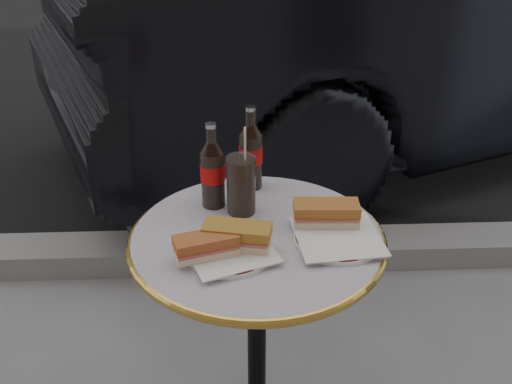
{
  "coord_description": "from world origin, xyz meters",
  "views": [
    {
      "loc": [
        -0.05,
        -1.15,
        1.49
      ],
      "look_at": [
        0.0,
        0.05,
        0.82
      ],
      "focal_mm": 40.0,
      "sensor_mm": 36.0,
      "label": 1
    }
  ],
  "objects_px": {
    "cola_glass": "(241,185)",
    "plate_right": "(337,239)",
    "bistro_table": "(257,347)",
    "plate_left": "(229,252)",
    "parked_car": "(464,5)",
    "cola_bottle_left": "(212,165)",
    "cola_bottle_right": "(251,148)"
  },
  "relations": [
    {
      "from": "cola_glass",
      "to": "plate_right",
      "type": "bearing_deg",
      "value": -32.97
    },
    {
      "from": "plate_right",
      "to": "bistro_table",
      "type": "bearing_deg",
      "value": 168.51
    },
    {
      "from": "bistro_table",
      "to": "plate_left",
      "type": "distance_m",
      "value": 0.39
    },
    {
      "from": "parked_car",
      "to": "bistro_table",
      "type": "bearing_deg",
      "value": 126.97
    },
    {
      "from": "cola_bottle_left",
      "to": "cola_bottle_right",
      "type": "height_order",
      "value": "cola_bottle_right"
    },
    {
      "from": "bistro_table",
      "to": "plate_right",
      "type": "xyz_separation_m",
      "value": [
        0.19,
        -0.04,
        0.37
      ]
    },
    {
      "from": "cola_bottle_left",
      "to": "bistro_table",
      "type": "bearing_deg",
      "value": -53.69
    },
    {
      "from": "plate_right",
      "to": "cola_glass",
      "type": "distance_m",
      "value": 0.28
    },
    {
      "from": "cola_bottle_right",
      "to": "parked_car",
      "type": "xyz_separation_m",
      "value": [
        1.37,
        2.12,
        -0.05
      ]
    },
    {
      "from": "parked_car",
      "to": "cola_bottle_left",
      "type": "bearing_deg",
      "value": 123.43
    },
    {
      "from": "bistro_table",
      "to": "plate_left",
      "type": "xyz_separation_m",
      "value": [
        -0.07,
        -0.08,
        0.37
      ]
    },
    {
      "from": "plate_right",
      "to": "cola_bottle_right",
      "type": "bearing_deg",
      "value": 124.76
    },
    {
      "from": "cola_glass",
      "to": "parked_car",
      "type": "height_order",
      "value": "parked_car"
    },
    {
      "from": "plate_right",
      "to": "parked_car",
      "type": "xyz_separation_m",
      "value": [
        1.17,
        2.4,
        0.07
      ]
    },
    {
      "from": "bistro_table",
      "to": "plate_left",
      "type": "bearing_deg",
      "value": -130.06
    },
    {
      "from": "bistro_table",
      "to": "cola_glass",
      "type": "distance_m",
      "value": 0.46
    },
    {
      "from": "cola_glass",
      "to": "plate_left",
      "type": "bearing_deg",
      "value": -99.65
    },
    {
      "from": "cola_bottle_left",
      "to": "parked_car",
      "type": "height_order",
      "value": "parked_car"
    },
    {
      "from": "plate_left",
      "to": "cola_bottle_right",
      "type": "distance_m",
      "value": 0.34
    },
    {
      "from": "bistro_table",
      "to": "cola_bottle_left",
      "type": "relative_size",
      "value": 3.2
    },
    {
      "from": "cola_bottle_left",
      "to": "cola_glass",
      "type": "relative_size",
      "value": 1.48
    },
    {
      "from": "bistro_table",
      "to": "cola_bottle_right",
      "type": "distance_m",
      "value": 0.54
    },
    {
      "from": "bistro_table",
      "to": "cola_glass",
      "type": "bearing_deg",
      "value": 108.15
    },
    {
      "from": "bistro_table",
      "to": "cola_bottle_right",
      "type": "relative_size",
      "value": 3.12
    },
    {
      "from": "bistro_table",
      "to": "cola_bottle_right",
      "type": "bearing_deg",
      "value": 91.41
    },
    {
      "from": "plate_right",
      "to": "cola_glass",
      "type": "xyz_separation_m",
      "value": [
        -0.22,
        0.14,
        0.07
      ]
    },
    {
      "from": "plate_left",
      "to": "cola_bottle_left",
      "type": "xyz_separation_m",
      "value": [
        -0.04,
        0.22,
        0.11
      ]
    },
    {
      "from": "plate_left",
      "to": "cola_bottle_left",
      "type": "distance_m",
      "value": 0.25
    },
    {
      "from": "cola_bottle_left",
      "to": "cola_bottle_right",
      "type": "xyz_separation_m",
      "value": [
        0.1,
        0.1,
        0.0
      ]
    },
    {
      "from": "plate_right",
      "to": "parked_car",
      "type": "bearing_deg",
      "value": 63.96
    },
    {
      "from": "cola_bottle_right",
      "to": "parked_car",
      "type": "bearing_deg",
      "value": 57.19
    },
    {
      "from": "cola_bottle_left",
      "to": "cola_glass",
      "type": "bearing_deg",
      "value": -28.14
    }
  ]
}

